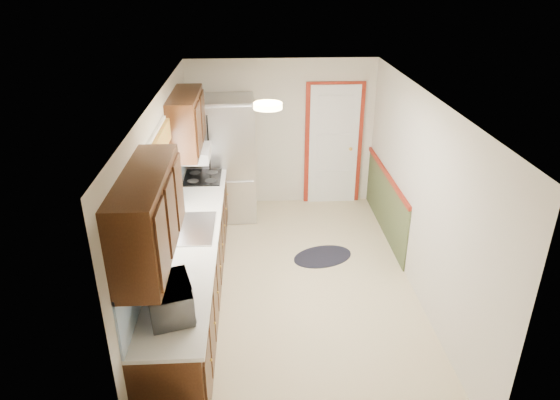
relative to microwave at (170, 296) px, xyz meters
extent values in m
cube|color=beige|center=(1.20, 1.73, -1.12)|extent=(3.20, 5.20, 0.12)
cube|color=white|center=(1.20, 1.73, 1.28)|extent=(3.20, 5.20, 0.12)
cube|color=beige|center=(1.20, 4.23, 0.08)|extent=(3.20, 0.10, 2.40)
cube|color=beige|center=(1.20, -0.77, 0.08)|extent=(3.20, 0.10, 2.40)
cube|color=beige|center=(-0.30, 1.73, 0.08)|extent=(0.10, 5.20, 2.40)
cube|color=beige|center=(2.70, 1.73, 0.08)|extent=(0.10, 5.20, 2.40)
cube|color=#371C0C|center=(0.00, 1.43, -0.67)|extent=(0.60, 4.00, 0.90)
cube|color=silver|center=(0.01, 1.43, -0.20)|extent=(0.63, 4.00, 0.04)
cube|color=#62A9EF|center=(-0.29, 1.43, 0.09)|extent=(0.02, 4.00, 0.55)
cube|color=#371C0C|center=(-0.12, 0.13, 0.70)|extent=(0.35, 1.40, 0.75)
cube|color=#371C0C|center=(-0.12, 2.83, 0.70)|extent=(0.35, 1.20, 0.75)
cube|color=white|center=(-0.29, 1.53, 0.50)|extent=(0.02, 1.00, 0.90)
cube|color=#C15B24|center=(-0.24, 1.53, 0.85)|extent=(0.05, 1.12, 0.24)
cube|color=#B7B7BC|center=(0.01, 1.53, -0.18)|extent=(0.52, 0.82, 0.02)
cube|color=white|center=(-0.07, 2.88, 0.25)|extent=(0.45, 0.60, 0.15)
cube|color=maroon|center=(2.05, 4.20, -0.12)|extent=(0.94, 0.05, 2.08)
cube|color=white|center=(2.05, 4.17, -0.12)|extent=(0.80, 0.04, 2.00)
cube|color=#424E2B|center=(2.69, 3.08, -0.67)|extent=(0.02, 2.30, 0.90)
cube|color=maroon|center=(2.67, 3.08, -0.20)|extent=(0.04, 2.30, 0.06)
cylinder|color=#FFD88C|center=(0.90, 1.53, 1.24)|extent=(0.30, 0.30, 0.06)
imported|color=white|center=(0.00, 0.00, 0.00)|extent=(0.43, 0.60, 0.36)
cube|color=#B7B7BC|center=(0.36, 3.76, -0.16)|extent=(0.82, 0.77, 1.91)
cylinder|color=black|center=(0.09, 3.35, -0.26)|extent=(0.02, 0.02, 1.34)
ellipsoid|color=black|center=(1.67, 2.36, -1.11)|extent=(0.98, 0.80, 0.01)
cube|color=black|center=(0.01, 3.05, -0.17)|extent=(0.51, 0.62, 0.02)
camera|label=1|loc=(0.75, -3.54, 2.54)|focal=32.00mm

